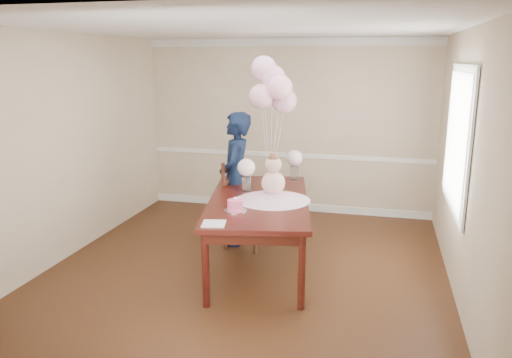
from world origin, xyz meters
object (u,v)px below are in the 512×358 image
object	(u,v)px
dining_chair_seat	(246,210)
birthday_cake	(235,205)
dining_table_top	(259,201)
woman	(236,179)

from	to	relation	value
dining_chair_seat	birthday_cake	bearing A→B (deg)	-73.68
dining_table_top	birthday_cake	distance (m)	0.55
birthday_cake	woman	size ratio (longest dim) A/B	0.10
dining_table_top	woman	bearing A→B (deg)	114.05
dining_table_top	dining_chair_seat	size ratio (longest dim) A/B	4.52
dining_table_top	birthday_cake	world-z (taller)	birthday_cake
dining_chair_seat	dining_table_top	bearing A→B (deg)	-54.96
birthday_cake	dining_chair_seat	world-z (taller)	birthday_cake
dining_table_top	birthday_cake	xyz separation A→B (m)	(-0.12, -0.53, 0.09)
birthday_cake	woman	world-z (taller)	woman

